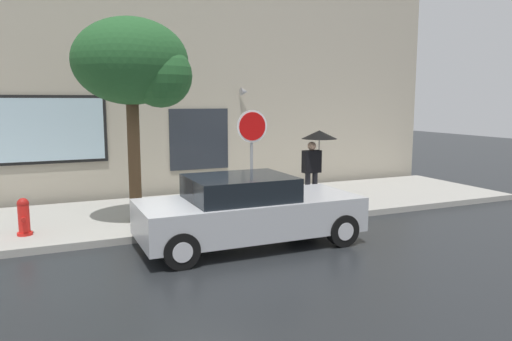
{
  "coord_description": "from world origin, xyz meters",
  "views": [
    {
      "loc": [
        -2.43,
        -8.64,
        2.84
      ],
      "look_at": [
        2.19,
        1.8,
        1.2
      ],
      "focal_mm": 34.29,
      "sensor_mm": 36.0,
      "label": 1
    }
  ],
  "objects_px": {
    "pedestrian_with_umbrella": "(317,147)",
    "fire_hydrant": "(24,217)",
    "stop_sign": "(252,141)",
    "street_tree": "(137,66)",
    "parked_car": "(248,211)"
  },
  "relations": [
    {
      "from": "street_tree",
      "to": "parked_car",
      "type": "bearing_deg",
      "value": -52.3
    },
    {
      "from": "stop_sign",
      "to": "pedestrian_with_umbrella",
      "type": "bearing_deg",
      "value": 13.27
    },
    {
      "from": "pedestrian_with_umbrella",
      "to": "fire_hydrant",
      "type": "bearing_deg",
      "value": -177.56
    },
    {
      "from": "fire_hydrant",
      "to": "street_tree",
      "type": "height_order",
      "value": "street_tree"
    },
    {
      "from": "parked_car",
      "to": "street_tree",
      "type": "relative_size",
      "value": 0.98
    },
    {
      "from": "parked_car",
      "to": "pedestrian_with_umbrella",
      "type": "distance_m",
      "value": 3.82
    },
    {
      "from": "fire_hydrant",
      "to": "street_tree",
      "type": "distance_m",
      "value": 3.88
    },
    {
      "from": "pedestrian_with_umbrella",
      "to": "stop_sign",
      "type": "relative_size",
      "value": 0.78
    },
    {
      "from": "parked_car",
      "to": "pedestrian_with_umbrella",
      "type": "xyz_separation_m",
      "value": [
        2.91,
        2.28,
        0.96
      ]
    },
    {
      "from": "street_tree",
      "to": "pedestrian_with_umbrella",
      "type": "bearing_deg",
      "value": 1.58
    },
    {
      "from": "street_tree",
      "to": "fire_hydrant",
      "type": "bearing_deg",
      "value": -175.9
    },
    {
      "from": "pedestrian_with_umbrella",
      "to": "stop_sign",
      "type": "xyz_separation_m",
      "value": [
        -2.04,
        -0.48,
        0.25
      ]
    },
    {
      "from": "fire_hydrant",
      "to": "street_tree",
      "type": "relative_size",
      "value": 0.17
    },
    {
      "from": "parked_car",
      "to": "fire_hydrant",
      "type": "relative_size",
      "value": 5.72
    },
    {
      "from": "pedestrian_with_umbrella",
      "to": "stop_sign",
      "type": "height_order",
      "value": "stop_sign"
    }
  ]
}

